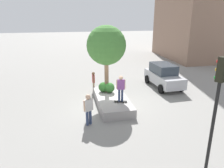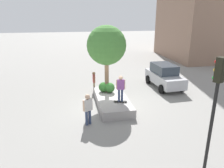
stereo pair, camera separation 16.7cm
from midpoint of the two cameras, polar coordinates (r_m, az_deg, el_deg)
ground_plane at (r=14.40m, az=-0.66°, el=-5.68°), size 120.00×120.00×0.00m
planter_ledge at (r=14.36m, az=-0.34°, el=-4.51°), size 4.58×1.95×0.58m
plaza_tree at (r=14.35m, az=-1.85°, el=10.07°), size 2.60×2.60×4.55m
boxwood_shrub at (r=14.93m, az=-0.96°, el=-0.98°), size 0.70×0.70×0.70m
hedge_clump at (r=15.08m, az=-2.59°, el=-0.82°), size 0.69×0.69×0.69m
skateboard at (r=13.42m, az=1.92°, el=-4.60°), size 0.40×0.83×0.07m
skateboarder at (r=13.08m, az=1.97°, el=-0.71°), size 0.25×0.55×1.64m
sedan_parked at (r=18.17m, az=13.18°, el=2.18°), size 4.18×2.08×1.91m
traffic_light_corner at (r=8.28m, az=25.40°, el=-3.23°), size 0.37×0.36×4.48m
bystander_watching at (r=16.80m, az=-5.19°, el=1.03°), size 0.52×0.24×1.55m
passerby_with_bag at (r=11.72m, az=-6.64°, el=-6.16°), size 0.40×0.54×1.77m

